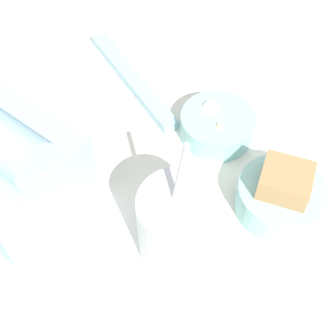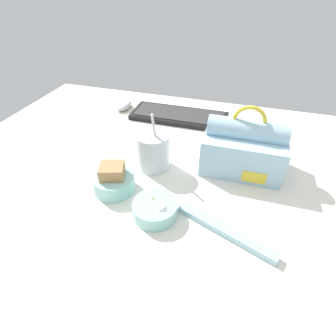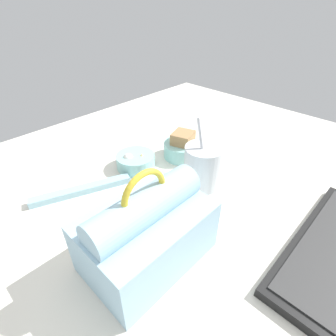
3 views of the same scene
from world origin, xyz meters
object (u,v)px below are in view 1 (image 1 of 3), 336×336
soup_cup (179,226)px  bento_bowl_sandwich (280,195)px  bento_bowl_snacks (215,124)px  chopstick_case (132,79)px

soup_cup → bento_bowl_sandwich: 14.26cm
bento_bowl_snacks → soup_cup: bearing=110.7°
bento_bowl_snacks → chopstick_case: bento_bowl_snacks is taller
soup_cup → bento_bowl_sandwich: (-6.64, -12.34, -2.65)cm
soup_cup → bento_bowl_sandwich: bearing=-118.3°
soup_cup → bento_bowl_sandwich: soup_cup is taller
bento_bowl_sandwich → soup_cup: bearing=61.7°
bento_bowl_sandwich → chopstick_case: 30.20cm
soup_cup → chopstick_case: (22.84, -18.56, -4.72)cm
bento_bowl_sandwich → bento_bowl_snacks: size_ratio=1.03×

